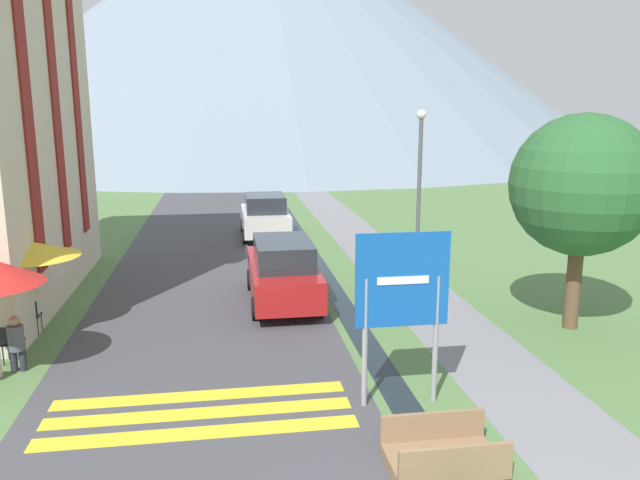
{
  "coord_description": "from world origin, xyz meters",
  "views": [
    {
      "loc": [
        -1.96,
        -6.38,
        5.36
      ],
      "look_at": [
        0.59,
        10.0,
        1.83
      ],
      "focal_mm": 35.0,
      "sensor_mm": 36.0,
      "label": 1
    }
  ],
  "objects_px": {
    "cafe_chair_middle": "(30,314)",
    "road_sign": "(402,295)",
    "cafe_chair_near_left": "(12,341)",
    "cafe_umbrella_middle_yellow": "(32,250)",
    "parked_car_far": "(265,216)",
    "parked_car_near": "(283,271)",
    "tree_by_path": "(582,186)",
    "cafe_chair_far_right": "(34,297)",
    "streetlamp": "(419,185)",
    "footbridge": "(443,454)",
    "person_seated_near": "(13,320)",
    "person_seated_far": "(16,341)"
  },
  "relations": [
    {
      "from": "cafe_chair_middle",
      "to": "road_sign",
      "type": "bearing_deg",
      "value": -6.18
    },
    {
      "from": "cafe_chair_near_left",
      "to": "cafe_umbrella_middle_yellow",
      "type": "distance_m",
      "value": 2.46
    },
    {
      "from": "road_sign",
      "to": "cafe_umbrella_middle_yellow",
      "type": "distance_m",
      "value": 9.08
    },
    {
      "from": "parked_car_far",
      "to": "cafe_umbrella_middle_yellow",
      "type": "xyz_separation_m",
      "value": [
        -6.2,
        -10.51,
        1.16
      ]
    },
    {
      "from": "parked_car_near",
      "to": "tree_by_path",
      "type": "xyz_separation_m",
      "value": [
        6.86,
        -3.11,
        2.64
      ]
    },
    {
      "from": "cafe_umbrella_middle_yellow",
      "to": "tree_by_path",
      "type": "relative_size",
      "value": 0.43
    },
    {
      "from": "cafe_chair_far_right",
      "to": "streetlamp",
      "type": "relative_size",
      "value": 0.16
    },
    {
      "from": "footbridge",
      "to": "parked_car_far",
      "type": "xyz_separation_m",
      "value": [
        -1.48,
        17.61,
        0.68
      ]
    },
    {
      "from": "cafe_chair_middle",
      "to": "cafe_chair_far_right",
      "type": "distance_m",
      "value": 1.47
    },
    {
      "from": "cafe_chair_near_left",
      "to": "parked_car_far",
      "type": "bearing_deg",
      "value": 38.03
    },
    {
      "from": "person_seated_near",
      "to": "streetlamp",
      "type": "height_order",
      "value": "streetlamp"
    },
    {
      "from": "road_sign",
      "to": "cafe_umbrella_middle_yellow",
      "type": "bearing_deg",
      "value": 146.96
    },
    {
      "from": "parked_car_far",
      "to": "cafe_umbrella_middle_yellow",
      "type": "height_order",
      "value": "cafe_umbrella_middle_yellow"
    },
    {
      "from": "footbridge",
      "to": "parked_car_far",
      "type": "height_order",
      "value": "parked_car_far"
    },
    {
      "from": "cafe_chair_far_right",
      "to": "streetlamp",
      "type": "bearing_deg",
      "value": 10.06
    },
    {
      "from": "road_sign",
      "to": "footbridge",
      "type": "bearing_deg",
      "value": -88.19
    },
    {
      "from": "footbridge",
      "to": "person_seated_far",
      "type": "relative_size",
      "value": 1.42
    },
    {
      "from": "streetlamp",
      "to": "cafe_chair_middle",
      "type": "bearing_deg",
      "value": -166.5
    },
    {
      "from": "parked_car_near",
      "to": "cafe_umbrella_middle_yellow",
      "type": "height_order",
      "value": "cafe_umbrella_middle_yellow"
    },
    {
      "from": "road_sign",
      "to": "person_seated_near",
      "type": "height_order",
      "value": "road_sign"
    },
    {
      "from": "tree_by_path",
      "to": "cafe_chair_far_right",
      "type": "bearing_deg",
      "value": 167.53
    },
    {
      "from": "streetlamp",
      "to": "parked_car_far",
      "type": "bearing_deg",
      "value": 116.23
    },
    {
      "from": "footbridge",
      "to": "person_seated_near",
      "type": "relative_size",
      "value": 1.39
    },
    {
      "from": "cafe_chair_near_left",
      "to": "road_sign",
      "type": "bearing_deg",
      "value": -46.99
    },
    {
      "from": "parked_car_far",
      "to": "person_seated_far",
      "type": "xyz_separation_m",
      "value": [
        -6.0,
        -12.84,
        -0.25
      ]
    },
    {
      "from": "parked_car_near",
      "to": "cafe_chair_middle",
      "type": "xyz_separation_m",
      "value": [
        -6.24,
        -1.58,
        -0.4
      ]
    },
    {
      "from": "cafe_chair_near_left",
      "to": "streetlamp",
      "type": "relative_size",
      "value": 0.16
    },
    {
      "from": "footbridge",
      "to": "cafe_chair_near_left",
      "type": "distance_m",
      "value": 9.3
    },
    {
      "from": "cafe_chair_near_left",
      "to": "person_seated_far",
      "type": "xyz_separation_m",
      "value": [
        0.24,
        -0.42,
        0.15
      ]
    },
    {
      "from": "cafe_chair_far_right",
      "to": "person_seated_near",
      "type": "bearing_deg",
      "value": -80.05
    },
    {
      "from": "road_sign",
      "to": "tree_by_path",
      "type": "distance_m",
      "value": 6.42
    },
    {
      "from": "tree_by_path",
      "to": "parked_car_near",
      "type": "bearing_deg",
      "value": 155.61
    },
    {
      "from": "cafe_chair_far_right",
      "to": "person_seated_far",
      "type": "height_order",
      "value": "person_seated_far"
    },
    {
      "from": "footbridge",
      "to": "streetlamp",
      "type": "xyz_separation_m",
      "value": [
        2.54,
        9.46,
        2.91
      ]
    },
    {
      "from": "parked_car_far",
      "to": "cafe_chair_near_left",
      "type": "bearing_deg",
      "value": -116.67
    },
    {
      "from": "parked_car_far",
      "to": "cafe_chair_middle",
      "type": "xyz_separation_m",
      "value": [
        -6.36,
        -10.65,
        -0.4
      ]
    },
    {
      "from": "road_sign",
      "to": "cafe_chair_far_right",
      "type": "xyz_separation_m",
      "value": [
        -8.08,
        6.25,
        -1.57
      ]
    },
    {
      "from": "cafe_chair_middle",
      "to": "cafe_chair_far_right",
      "type": "height_order",
      "value": "same"
    },
    {
      "from": "parked_car_far",
      "to": "streetlamp",
      "type": "xyz_separation_m",
      "value": [
        4.02,
        -8.16,
        2.22
      ]
    },
    {
      "from": "parked_car_near",
      "to": "cafe_chair_near_left",
      "type": "bearing_deg",
      "value": -151.28
    },
    {
      "from": "cafe_umbrella_middle_yellow",
      "to": "person_seated_near",
      "type": "height_order",
      "value": "cafe_umbrella_middle_yellow"
    },
    {
      "from": "road_sign",
      "to": "parked_car_near",
      "type": "bearing_deg",
      "value": 103.48
    },
    {
      "from": "cafe_umbrella_middle_yellow",
      "to": "person_seated_near",
      "type": "relative_size",
      "value": 1.84
    },
    {
      "from": "cafe_umbrella_middle_yellow",
      "to": "person_seated_near",
      "type": "distance_m",
      "value": 1.75
    },
    {
      "from": "person_seated_near",
      "to": "parked_car_far",
      "type": "bearing_deg",
      "value": 60.79
    },
    {
      "from": "footbridge",
      "to": "parked_car_near",
      "type": "bearing_deg",
      "value": 100.6
    },
    {
      "from": "footbridge",
      "to": "person_seated_far",
      "type": "xyz_separation_m",
      "value": [
        -7.48,
        4.77,
        0.44
      ]
    },
    {
      "from": "parked_car_near",
      "to": "streetlamp",
      "type": "xyz_separation_m",
      "value": [
        4.14,
        0.91,
        2.22
      ]
    },
    {
      "from": "footbridge",
      "to": "cafe_chair_near_left",
      "type": "height_order",
      "value": "cafe_chair_near_left"
    },
    {
      "from": "streetlamp",
      "to": "cafe_chair_far_right",
      "type": "bearing_deg",
      "value": -174.37
    }
  ]
}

